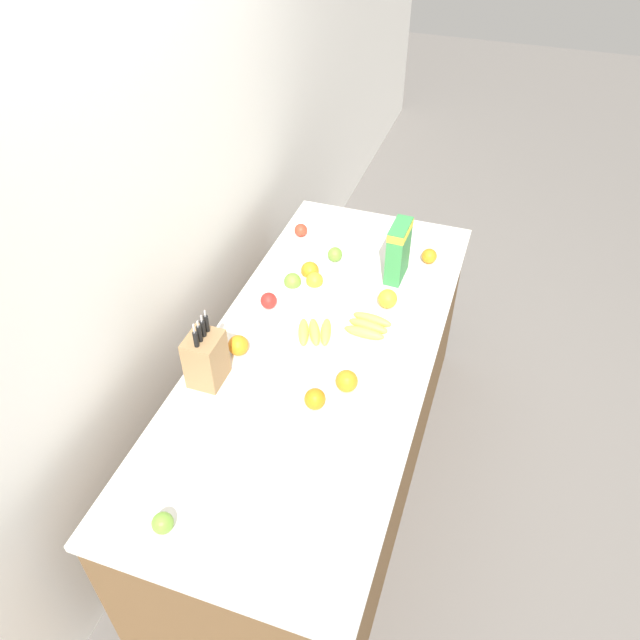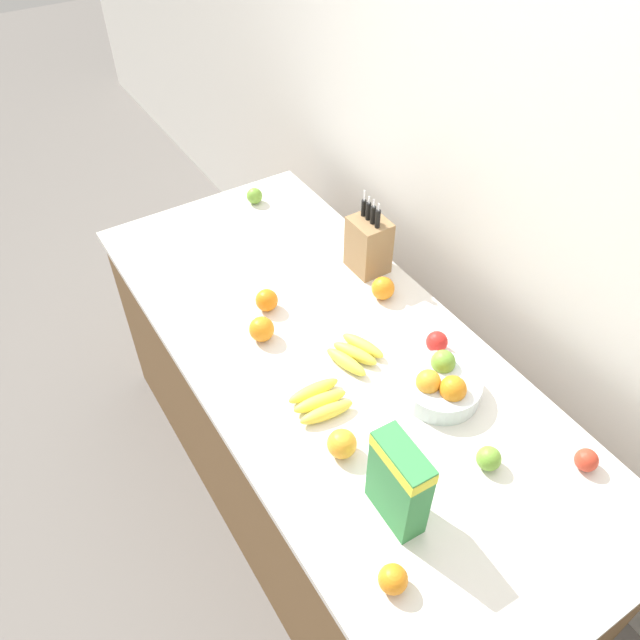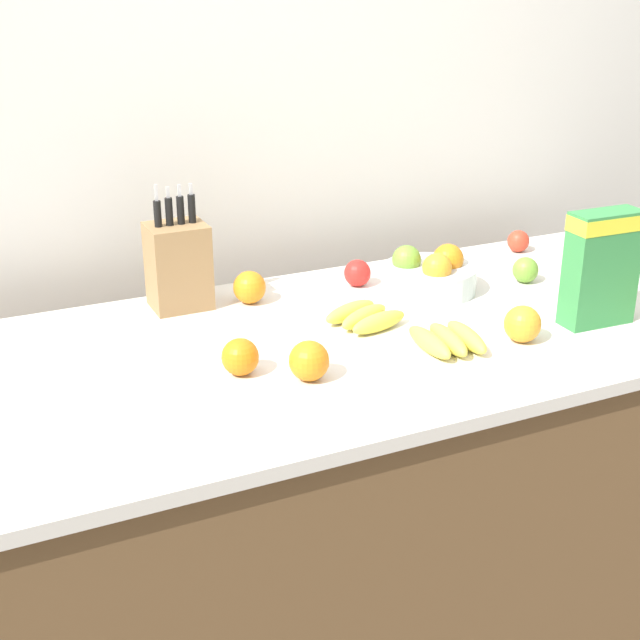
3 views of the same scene
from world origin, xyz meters
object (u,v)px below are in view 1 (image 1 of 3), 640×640
fruit_bowl (305,283)px  banana_bunch_left (315,332)px  apple_rightmost (163,523)px  apple_front (269,301)px  orange_mid_left (315,399)px  orange_mid_right (347,381)px  apple_near_bananas (335,254)px  banana_bunch_right (368,326)px  orange_front_center (388,299)px  apple_middle (301,230)px  cereal_box (398,249)px  orange_by_cereal (238,345)px  knife_block (206,358)px  orange_near_bowl (429,256)px

fruit_bowl → banana_bunch_left: (-0.26, -0.13, -0.02)m
apple_rightmost → apple_front: apple_front is taller
orange_mid_left → orange_mid_right: 0.14m
apple_near_bananas → banana_bunch_right: bearing=-146.5°
apple_rightmost → orange_front_center: 1.30m
apple_middle → orange_mid_left: 1.11m
apple_middle → orange_mid_right: (-0.91, -0.51, 0.01)m
orange_front_center → orange_mid_right: (-0.51, 0.03, 0.00)m
cereal_box → orange_mid_left: bearing=175.8°
banana_bunch_left → orange_by_cereal: (-0.19, 0.25, 0.02)m
apple_rightmost → orange_mid_left: (0.61, -0.27, 0.01)m
banana_bunch_left → apple_near_bananas: 0.53m
apple_front → apple_near_bananas: size_ratio=1.03×
cereal_box → orange_mid_left: cereal_box is taller
apple_front → orange_mid_left: 0.60m
apple_front → orange_by_cereal: 0.30m
fruit_bowl → apple_near_bananas: bearing=-11.2°
orange_mid_right → apple_rightmost: bearing=153.8°
knife_block → orange_mid_left: size_ratio=3.98×
banana_bunch_right → apple_near_bananas: 0.50m
banana_bunch_left → orange_mid_right: (-0.24, -0.21, 0.02)m
banana_bunch_left → orange_mid_left: orange_mid_left is taller
cereal_box → orange_near_bowl: size_ratio=3.80×
cereal_box → orange_mid_right: size_ratio=3.23×
banana_bunch_right → orange_by_cereal: bearing=123.4°
orange_mid_left → apple_middle: bearing=22.7°
orange_near_bowl → banana_bunch_left: bearing=152.5°
fruit_bowl → apple_near_bananas: 0.27m
apple_middle → orange_front_center: 0.67m
apple_front → orange_front_center: (0.17, -0.48, 0.01)m
orange_mid_right → apple_near_bananas: bearing=20.8°
cereal_box → fruit_bowl: cereal_box is taller
fruit_bowl → orange_near_bowl: 0.61m
knife_block → apple_middle: knife_block is taller
fruit_bowl → orange_by_cereal: 0.47m
apple_rightmost → orange_mid_left: orange_mid_left is taller
banana_bunch_left → orange_front_center: 0.36m
banana_bunch_right → orange_mid_left: size_ratio=2.33×
knife_block → apple_front: bearing=-6.7°
orange_mid_left → orange_by_cereal: 0.41m
cereal_box → orange_near_bowl: (0.15, -0.12, -0.11)m
banana_bunch_left → apple_rightmost: (-0.97, 0.15, 0.01)m
banana_bunch_left → apple_near_bananas: bearing=8.7°
fruit_bowl → banana_bunch_left: 0.29m
orange_mid_right → banana_bunch_right: bearing=1.8°
banana_bunch_left → apple_front: (0.11, 0.25, 0.01)m
banana_bunch_right → orange_near_bowl: bearing=-14.6°
cereal_box → banana_bunch_right: bearing=178.9°
banana_bunch_right → orange_by_cereal: 0.54m
apple_middle → orange_mid_right: bearing=-150.5°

